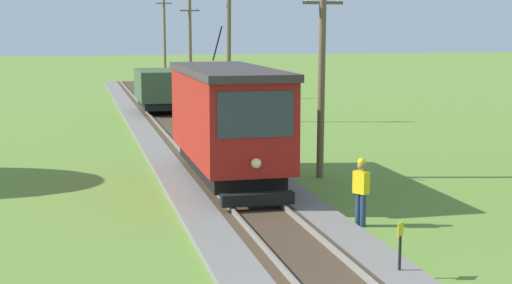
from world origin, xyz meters
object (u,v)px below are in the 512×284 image
(freight_car, at_px, (159,89))
(utility_pole_mid, at_px, (229,51))
(utility_pole_far, at_px, (190,48))
(utility_pole_distant, at_px, (165,37))
(utility_pole_near_tram, at_px, (322,77))
(red_tram, at_px, (227,119))
(track_worker, at_px, (361,189))
(trackside_signal_marker, at_px, (400,247))

(freight_car, height_order, utility_pole_mid, utility_pole_mid)
(utility_pole_far, bearing_deg, utility_pole_distant, 90.00)
(utility_pole_far, bearing_deg, utility_pole_near_tram, -90.00)
(freight_car, xyz_separation_m, utility_pole_mid, (3.35, -4.00, 2.27))
(red_tram, distance_m, utility_pole_far, 30.68)
(utility_pole_far, bearing_deg, track_worker, -91.56)
(utility_pole_far, bearing_deg, utility_pole_mid, -90.00)
(utility_pole_mid, bearing_deg, track_worker, -92.54)
(track_worker, bearing_deg, utility_pole_near_tram, -128.28)
(utility_pole_mid, relative_size, trackside_signal_marker, 6.32)
(utility_pole_mid, relative_size, track_worker, 4.18)
(red_tram, height_order, utility_pole_near_tram, utility_pole_near_tram)
(trackside_signal_marker, bearing_deg, utility_pole_far, 87.56)
(utility_pole_mid, bearing_deg, utility_pole_far, 90.00)
(track_worker, bearing_deg, utility_pole_mid, -122.01)
(utility_pole_mid, bearing_deg, utility_pole_distant, 90.00)
(freight_car, distance_m, utility_pole_distant, 26.09)
(utility_pole_mid, xyz_separation_m, track_worker, (-0.98, -22.19, -2.84))
(utility_pole_far, relative_size, track_worker, 3.96)
(freight_car, height_order, utility_pole_near_tram, utility_pole_near_tram)
(utility_pole_distant, relative_size, track_worker, 4.57)
(utility_pole_near_tram, xyz_separation_m, utility_pole_distant, (-0.00, 45.58, 0.75))
(freight_car, relative_size, utility_pole_near_tram, 0.78)
(utility_pole_mid, distance_m, track_worker, 22.39)
(freight_car, relative_size, trackside_signal_marker, 4.41)
(freight_car, bearing_deg, track_worker, -84.84)
(red_tram, bearing_deg, trackside_signal_marker, -80.56)
(red_tram, xyz_separation_m, utility_pole_far, (3.35, 30.47, 1.44))
(freight_car, distance_m, utility_pole_near_tram, 20.21)
(utility_pole_near_tram, relative_size, utility_pole_far, 0.94)
(utility_pole_near_tram, relative_size, utility_pole_mid, 0.89)
(utility_pole_near_tram, relative_size, utility_pole_distant, 0.82)
(trackside_signal_marker, xyz_separation_m, track_worker, (0.73, 4.10, 0.32))
(utility_pole_far, relative_size, utility_pole_distant, 0.87)
(red_tram, xyz_separation_m, trackside_signal_marker, (1.63, -9.82, -1.53))
(freight_car, distance_m, trackside_signal_marker, 30.35)
(utility_pole_near_tram, height_order, utility_pole_mid, utility_pole_mid)
(utility_pole_near_tram, distance_m, utility_pole_far, 29.84)
(trackside_signal_marker, bearing_deg, track_worker, 79.91)
(utility_pole_mid, xyz_separation_m, utility_pole_far, (0.00, 13.99, -0.19))
(trackside_signal_marker, bearing_deg, utility_pole_near_tram, 80.69)
(freight_car, bearing_deg, red_tram, -89.99)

